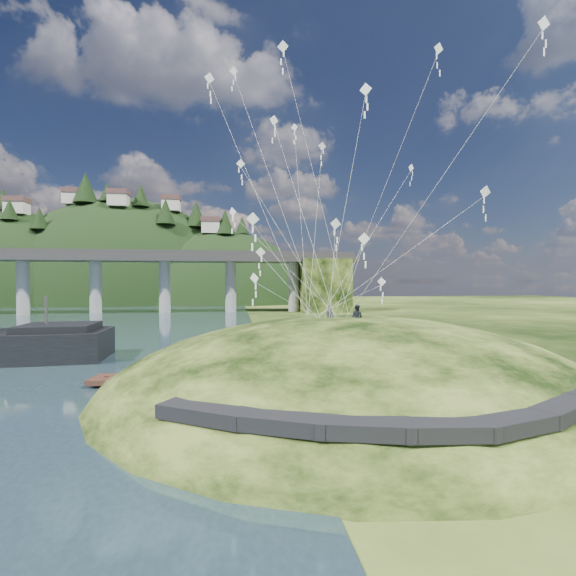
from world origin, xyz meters
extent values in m
plane|color=black|center=(0.00, 0.00, 0.00)|extent=(320.00, 320.00, 0.00)
ellipsoid|color=black|center=(8.00, 2.00, -1.50)|extent=(36.00, 32.00, 13.00)
cube|color=black|center=(-1.50, -8.00, 2.03)|extent=(4.32, 3.62, 0.71)
cube|color=black|center=(1.50, -9.65, 2.09)|extent=(4.10, 2.97, 0.61)
cube|color=black|center=(4.50, -10.65, 2.08)|extent=(3.85, 2.37, 0.62)
cube|color=black|center=(7.50, -11.10, 2.04)|extent=(3.62, 1.83, 0.66)
cube|color=black|center=(10.50, -10.90, 2.05)|extent=(3.82, 2.27, 0.68)
cube|color=black|center=(13.50, -9.95, 2.14)|extent=(4.11, 2.97, 0.71)
cube|color=#2D2B2B|center=(-50.00, 70.00, 13.00)|extent=(160.00, 9.00, 1.60)
cube|color=#2D2B2B|center=(-50.00, 70.00, 14.40)|extent=(160.00, 0.40, 1.20)
cube|color=#2D2B2B|center=(-50.00, 74.30, 14.40)|extent=(160.00, 0.40, 1.20)
cylinder|color=gray|center=(-47.50, 70.00, 6.50)|extent=(2.60, 2.60, 13.00)
cylinder|color=gray|center=(-32.00, 70.00, 6.50)|extent=(2.60, 2.60, 13.00)
cylinder|color=gray|center=(-16.50, 70.00, 6.50)|extent=(2.60, 2.60, 13.00)
cylinder|color=gray|center=(-1.00, 70.00, 6.50)|extent=(2.60, 2.60, 13.00)
cylinder|color=gray|center=(14.50, 70.00, 6.50)|extent=(2.60, 2.60, 13.00)
cube|color=black|center=(22.00, 70.00, 6.50)|extent=(12.00, 11.00, 13.00)
ellipsoid|color=black|center=(-78.00, 120.00, -8.00)|extent=(84.00, 60.00, 80.00)
ellipsoid|color=black|center=(-40.00, 126.00, -6.00)|extent=(96.00, 68.00, 88.00)
ellipsoid|color=black|center=(-5.00, 118.00, -10.00)|extent=(76.00, 56.00, 72.00)
cone|color=black|center=(-75.52, 114.91, 34.54)|extent=(5.61, 5.61, 7.39)
cone|color=black|center=(-69.59, 107.07, 30.04)|extent=(5.08, 5.08, 6.69)
cone|color=black|center=(-60.58, 106.17, 27.34)|extent=(5.29, 5.29, 6.96)
cone|color=black|center=(-49.87, 114.63, 39.23)|extent=(8.01, 8.01, 10.54)
cone|color=black|center=(-42.87, 114.06, 37.88)|extent=(4.97, 4.97, 6.54)
cone|color=black|center=(-31.40, 112.04, 36.68)|extent=(5.83, 5.83, 7.67)
cone|color=black|center=(-22.45, 107.08, 30.58)|extent=(6.47, 6.47, 8.51)
cone|color=black|center=(-13.22, 113.99, 31.23)|extent=(7.13, 7.13, 9.38)
cone|color=black|center=(-3.12, 109.03, 27.87)|extent=(6.56, 6.56, 8.63)
cone|color=black|center=(2.77, 114.63, 27.68)|extent=(4.88, 4.88, 6.42)
cube|color=beige|center=(-70.00, 112.00, 31.29)|extent=(6.00, 5.00, 4.00)
cube|color=brown|center=(-70.00, 112.00, 33.99)|extent=(6.40, 5.40, 1.60)
cube|color=beige|center=(-55.00, 118.00, 35.99)|extent=(6.00, 5.00, 4.00)
cube|color=brown|center=(-55.00, 118.00, 38.69)|extent=(6.40, 5.40, 1.60)
cube|color=beige|center=(-38.00, 110.00, 34.28)|extent=(6.00, 5.00, 4.00)
cube|color=brown|center=(-38.00, 110.00, 36.98)|extent=(6.40, 5.40, 1.60)
cube|color=beige|center=(-22.00, 116.00, 34.18)|extent=(6.00, 5.00, 4.00)
cube|color=brown|center=(-22.00, 116.00, 36.88)|extent=(6.40, 5.40, 1.60)
cube|color=beige|center=(-8.00, 110.00, 25.88)|extent=(6.00, 5.00, 4.00)
cube|color=brown|center=(-8.00, 110.00, 28.58)|extent=(6.40, 5.40, 1.60)
cube|color=black|center=(-16.92, 15.03, 3.12)|extent=(6.78, 5.77, 0.65)
cylinder|color=#2D2B2B|center=(-18.00, 14.96, 4.52)|extent=(0.26, 0.26, 3.23)
cube|color=#351C15|center=(-3.38, 4.01, 0.46)|extent=(14.39, 3.93, 0.36)
cylinder|color=#351C15|center=(-9.43, 4.75, 0.20)|extent=(0.30, 0.30, 1.02)
cylinder|color=#351C15|center=(-6.41, 4.38, 0.20)|extent=(0.30, 0.30, 1.02)
cylinder|color=#351C15|center=(-3.38, 4.01, 0.20)|extent=(0.30, 0.30, 1.02)
cylinder|color=#351C15|center=(-0.36, 3.64, 0.20)|extent=(0.30, 0.30, 1.02)
cylinder|color=#351C15|center=(2.67, 3.27, 0.20)|extent=(0.30, 0.30, 1.02)
imported|color=#242730|center=(6.50, 2.41, 5.74)|extent=(0.63, 0.49, 1.52)
imported|color=#242730|center=(8.26, 1.59, 5.90)|extent=(1.11, 1.10, 1.81)
cube|color=white|center=(-0.37, 4.05, 12.62)|extent=(0.52, 0.48, 0.65)
cube|color=white|center=(-0.37, 4.05, 12.14)|extent=(0.09, 0.05, 0.39)
cube|color=white|center=(-0.37, 4.05, 11.67)|extent=(0.09, 0.05, 0.39)
cube|color=white|center=(-0.37, 4.05, 11.19)|extent=(0.09, 0.05, 0.39)
cube|color=white|center=(9.02, 2.29, 10.62)|extent=(0.87, 0.22, 0.88)
cube|color=white|center=(9.02, 2.29, 9.99)|extent=(0.11, 0.03, 0.51)
cube|color=white|center=(9.02, 2.29, 9.37)|extent=(0.11, 0.03, 0.51)
cube|color=white|center=(9.02, 2.29, 8.75)|extent=(0.11, 0.03, 0.51)
cube|color=white|center=(3.47, 5.04, 25.52)|extent=(0.83, 0.30, 0.84)
cube|color=white|center=(3.47, 5.04, 24.91)|extent=(0.11, 0.03, 0.50)
cube|color=white|center=(3.47, 5.04, 24.30)|extent=(0.11, 0.03, 0.50)
cube|color=white|center=(3.47, 5.04, 23.70)|extent=(0.11, 0.03, 0.50)
cube|color=white|center=(6.85, 2.06, 11.60)|extent=(0.80, 0.24, 0.79)
cube|color=white|center=(6.85, 2.06, 11.03)|extent=(0.10, 0.06, 0.46)
cube|color=white|center=(6.85, 2.06, 10.46)|extent=(0.10, 0.06, 0.46)
cube|color=white|center=(6.85, 2.06, 9.90)|extent=(0.10, 0.06, 0.46)
cube|color=white|center=(-0.27, 9.68, 25.86)|extent=(0.74, 0.24, 0.72)
cube|color=white|center=(-0.27, 9.68, 25.34)|extent=(0.10, 0.03, 0.43)
cube|color=white|center=(-0.27, 9.68, 24.81)|extent=(0.10, 0.03, 0.43)
cube|color=white|center=(-0.27, 9.68, 24.29)|extent=(0.10, 0.03, 0.43)
cube|color=white|center=(13.01, 8.92, 7.50)|extent=(0.57, 0.68, 0.81)
cube|color=white|center=(13.01, 8.92, 6.90)|extent=(0.10, 0.08, 0.49)
cube|color=white|center=(13.01, 8.92, 6.30)|extent=(0.10, 0.08, 0.49)
cube|color=white|center=(13.01, 8.92, 5.71)|extent=(0.10, 0.08, 0.49)
cube|color=white|center=(0.79, -2.19, 11.13)|extent=(0.77, 0.19, 0.76)
cube|color=white|center=(0.79, -2.19, 10.59)|extent=(0.10, 0.05, 0.45)
cube|color=white|center=(0.79, -2.19, 10.04)|extent=(0.10, 0.05, 0.45)
cube|color=white|center=(0.79, -2.19, 9.50)|extent=(0.10, 0.05, 0.45)
cube|color=white|center=(12.54, -1.52, 22.24)|extent=(0.69, 0.18, 0.69)
cube|color=white|center=(12.54, -1.52, 21.74)|extent=(0.09, 0.05, 0.40)
cube|color=white|center=(12.54, -1.52, 21.25)|extent=(0.09, 0.05, 0.40)
cube|color=white|center=(12.54, -1.52, 20.76)|extent=(0.09, 0.05, 0.40)
cube|color=white|center=(16.57, 10.54, 18.41)|extent=(0.67, 0.37, 0.73)
cube|color=white|center=(16.57, 10.54, 17.89)|extent=(0.08, 0.07, 0.42)
cube|color=white|center=(16.57, 10.54, 17.37)|extent=(0.08, 0.07, 0.42)
cube|color=white|center=(16.57, 10.54, 16.85)|extent=(0.08, 0.07, 0.42)
cube|color=white|center=(8.07, 11.53, 20.40)|extent=(0.77, 0.26, 0.75)
cube|color=white|center=(8.07, 11.53, 19.86)|extent=(0.10, 0.06, 0.45)
cube|color=white|center=(8.07, 11.53, 19.31)|extent=(0.10, 0.06, 0.45)
cube|color=white|center=(8.07, 11.53, 18.76)|extent=(0.10, 0.06, 0.45)
cube|color=white|center=(5.43, 11.69, 22.10)|extent=(0.56, 0.44, 0.66)
cube|color=white|center=(5.43, 11.69, 21.62)|extent=(0.09, 0.04, 0.39)
cube|color=white|center=(5.43, 11.69, 21.13)|extent=(0.09, 0.04, 0.39)
cube|color=white|center=(5.43, 11.69, 20.65)|extent=(0.09, 0.04, 0.39)
cube|color=white|center=(8.50, 0.57, 20.42)|extent=(0.72, 0.50, 0.83)
cube|color=white|center=(8.50, 0.57, 19.83)|extent=(0.11, 0.06, 0.48)
cube|color=white|center=(8.50, 0.57, 19.24)|extent=(0.11, 0.06, 0.48)
cube|color=white|center=(8.50, 0.57, 18.65)|extent=(0.11, 0.06, 0.48)
cube|color=white|center=(0.23, 4.75, 16.37)|extent=(0.66, 0.13, 0.66)
cube|color=white|center=(0.23, 4.75, 15.90)|extent=(0.09, 0.02, 0.38)
cube|color=white|center=(0.23, 4.75, 15.43)|extent=(0.09, 0.02, 0.38)
cube|color=white|center=(0.23, 4.75, 14.96)|extent=(0.09, 0.02, 0.38)
cube|color=white|center=(17.83, 1.31, 14.04)|extent=(0.88, 0.29, 0.85)
cube|color=white|center=(17.83, 1.31, 13.42)|extent=(0.11, 0.07, 0.51)
cube|color=white|center=(17.83, 1.31, 12.80)|extent=(0.11, 0.07, 0.51)
cube|color=white|center=(17.83, 1.31, 12.18)|extent=(0.11, 0.07, 0.51)
cube|color=white|center=(3.09, 8.12, 21.15)|extent=(0.76, 0.40, 0.81)
cube|color=white|center=(3.09, 8.12, 20.57)|extent=(0.10, 0.08, 0.48)
cube|color=white|center=(3.09, 8.12, 19.99)|extent=(0.10, 0.08, 0.48)
cube|color=white|center=(3.09, 8.12, 19.41)|extent=(0.10, 0.08, 0.48)
cube|color=white|center=(1.98, 8.50, 10.03)|extent=(0.85, 0.22, 0.84)
cube|color=white|center=(1.98, 8.50, 9.44)|extent=(0.11, 0.05, 0.49)
cube|color=white|center=(1.98, 8.50, 8.84)|extent=(0.11, 0.05, 0.49)
cube|color=white|center=(1.98, 8.50, 8.24)|extent=(0.11, 0.05, 0.49)
cube|color=white|center=(-2.25, 8.04, 24.26)|extent=(0.80, 0.41, 0.85)
cube|color=white|center=(-2.25, 8.04, 23.65)|extent=(0.10, 0.08, 0.50)
cube|color=white|center=(-2.25, 8.04, 23.04)|extent=(0.10, 0.08, 0.50)
cube|color=white|center=(-2.25, 8.04, 22.43)|extent=(0.10, 0.08, 0.50)
cube|color=white|center=(1.13, 2.66, 7.75)|extent=(0.57, 0.61, 0.77)
cube|color=white|center=(1.13, 2.66, 7.19)|extent=(0.10, 0.07, 0.46)
cube|color=white|center=(1.13, 2.66, 6.63)|extent=(0.10, 0.07, 0.46)
cube|color=white|center=(1.13, 2.66, 6.07)|extent=(0.10, 0.07, 0.46)
cube|color=white|center=(16.80, -5.05, 21.88)|extent=(0.79, 0.16, 0.78)
cube|color=white|center=(16.80, -5.05, 21.33)|extent=(0.10, 0.04, 0.45)
cube|color=white|center=(16.80, -5.05, 20.77)|extent=(0.10, 0.04, 0.45)
cube|color=white|center=(16.80, -5.05, 20.21)|extent=(0.10, 0.04, 0.45)
camera|label=1|loc=(-0.32, -24.45, 7.54)|focal=24.00mm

